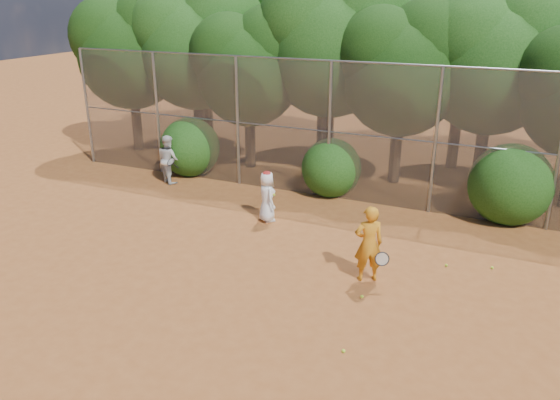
% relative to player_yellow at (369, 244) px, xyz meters
% --- Properties ---
extents(ground, '(80.00, 80.00, 0.00)m').
position_rel_player_yellow_xyz_m(ground, '(-1.47, -1.53, -0.84)').
color(ground, brown).
rests_on(ground, ground).
extents(fence_back, '(20.05, 0.09, 4.03)m').
position_rel_player_yellow_xyz_m(fence_back, '(-1.58, 4.47, 1.21)').
color(fence_back, gray).
rests_on(fence_back, ground).
extents(tree_0, '(4.38, 3.81, 6.00)m').
position_rel_player_yellow_xyz_m(tree_0, '(-10.91, 6.51, 3.09)').
color(tree_0, black).
rests_on(tree_0, ground).
extents(tree_1, '(4.64, 4.03, 6.35)m').
position_rel_player_yellow_xyz_m(tree_1, '(-8.41, 7.01, 3.33)').
color(tree_1, black).
rests_on(tree_1, ground).
extents(tree_2, '(3.99, 3.47, 5.47)m').
position_rel_player_yellow_xyz_m(tree_2, '(-5.91, 6.31, 2.75)').
color(tree_2, black).
rests_on(tree_2, ground).
extents(tree_3, '(4.89, 4.26, 6.70)m').
position_rel_player_yellow_xyz_m(tree_3, '(-3.40, 7.32, 3.56)').
color(tree_3, black).
rests_on(tree_3, ground).
extents(tree_4, '(4.19, 3.64, 5.73)m').
position_rel_player_yellow_xyz_m(tree_4, '(-0.91, 6.71, 2.92)').
color(tree_4, black).
rests_on(tree_4, ground).
extents(tree_5, '(4.51, 3.92, 6.17)m').
position_rel_player_yellow_xyz_m(tree_5, '(1.59, 7.51, 3.21)').
color(tree_5, black).
rests_on(tree_5, ground).
extents(tree_9, '(4.83, 4.20, 6.62)m').
position_rel_player_yellow_xyz_m(tree_9, '(-9.40, 9.32, 3.50)').
color(tree_9, black).
rests_on(tree_9, ground).
extents(tree_10, '(5.15, 4.48, 7.06)m').
position_rel_player_yellow_xyz_m(tree_10, '(-4.40, 9.52, 3.79)').
color(tree_10, black).
rests_on(tree_10, ground).
extents(tree_11, '(4.64, 4.03, 6.35)m').
position_rel_player_yellow_xyz_m(tree_11, '(0.59, 9.11, 3.33)').
color(tree_11, black).
rests_on(tree_11, ground).
extents(bush_0, '(2.00, 2.00, 2.00)m').
position_rel_player_yellow_xyz_m(bush_0, '(-7.47, 4.77, 0.16)').
color(bush_0, '#184310').
rests_on(bush_0, ground).
extents(bush_1, '(1.80, 1.80, 1.80)m').
position_rel_player_yellow_xyz_m(bush_1, '(-2.47, 4.77, 0.06)').
color(bush_1, '#184310').
rests_on(bush_1, ground).
extents(bush_2, '(2.20, 2.20, 2.20)m').
position_rel_player_yellow_xyz_m(bush_2, '(2.53, 4.77, 0.26)').
color(bush_2, '#184310').
rests_on(bush_2, ground).
extents(player_yellow, '(0.87, 0.65, 1.68)m').
position_rel_player_yellow_xyz_m(player_yellow, '(0.00, 0.00, 0.00)').
color(player_yellow, orange).
rests_on(player_yellow, ground).
extents(player_teen, '(0.78, 0.77, 1.39)m').
position_rel_player_yellow_xyz_m(player_teen, '(-3.33, 2.07, -0.15)').
color(player_teen, white).
rests_on(player_teen, ground).
extents(player_white, '(0.95, 0.90, 1.55)m').
position_rel_player_yellow_xyz_m(player_white, '(-7.58, 3.68, -0.06)').
color(player_white, silver).
rests_on(player_white, ground).
extents(ball_0, '(0.07, 0.07, 0.07)m').
position_rel_player_yellow_xyz_m(ball_0, '(0.13, -0.79, -0.80)').
color(ball_0, '#ACCF25').
rests_on(ball_0, ground).
extents(ball_1, '(0.07, 0.07, 0.07)m').
position_rel_player_yellow_xyz_m(ball_1, '(1.48, 1.29, -0.80)').
color(ball_1, '#ACCF25').
rests_on(ball_1, ground).
extents(ball_2, '(0.07, 0.07, 0.07)m').
position_rel_player_yellow_xyz_m(ball_2, '(0.34, -2.65, -0.80)').
color(ball_2, '#ACCF25').
rests_on(ball_2, ground).
extents(ball_4, '(0.07, 0.07, 0.07)m').
position_rel_player_yellow_xyz_m(ball_4, '(2.43, 1.58, -0.80)').
color(ball_4, '#ACCF25').
rests_on(ball_4, ground).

